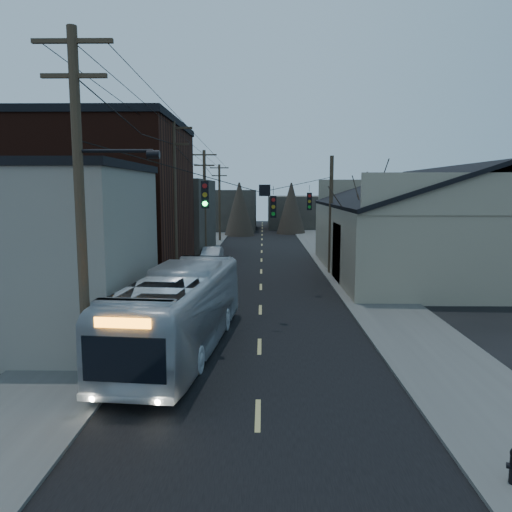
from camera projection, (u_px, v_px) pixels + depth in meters
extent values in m
plane|color=black|center=(257.00, 454.00, 11.67)|extent=(160.00, 160.00, 0.00)
cube|color=black|center=(261.00, 264.00, 41.40)|extent=(9.00, 110.00, 0.02)
cube|color=#474744|center=(183.00, 263.00, 41.48)|extent=(4.00, 110.00, 0.12)
cube|color=#474744|center=(340.00, 263.00, 41.30)|extent=(4.00, 110.00, 0.12)
cube|color=gray|center=(38.00, 255.00, 20.25)|extent=(8.00, 8.00, 7.00)
cube|color=black|center=(100.00, 208.00, 30.96)|extent=(10.00, 12.00, 10.00)
cube|color=#312C27|center=(161.00, 217.00, 47.01)|extent=(9.00, 14.00, 7.00)
cube|color=gray|center=(441.00, 240.00, 35.93)|extent=(16.00, 20.00, 5.00)
cube|color=black|center=(388.00, 187.00, 35.48)|extent=(8.16, 20.60, 2.86)
cube|color=black|center=(501.00, 187.00, 35.37)|extent=(8.16, 20.60, 2.86)
cube|color=#312C27|center=(223.00, 210.00, 75.77)|extent=(10.00, 12.00, 6.00)
cube|color=#312C27|center=(305.00, 212.00, 80.61)|extent=(12.00, 14.00, 5.00)
cone|color=black|center=(366.00, 231.00, 30.92)|extent=(0.40, 0.40, 7.20)
cylinder|color=#382B1E|center=(81.00, 222.00, 14.01)|extent=(0.28, 0.28, 10.50)
cube|color=#382B1E|center=(72.00, 41.00, 13.37)|extent=(2.20, 0.12, 0.12)
cylinder|color=#382B1E|center=(175.00, 209.00, 28.91)|extent=(0.28, 0.28, 10.00)
cube|color=#382B1E|center=(173.00, 128.00, 28.30)|extent=(2.20, 0.12, 0.12)
cylinder|color=#382B1E|center=(205.00, 205.00, 43.81)|extent=(0.28, 0.28, 9.50)
cube|color=#382B1E|center=(204.00, 155.00, 43.23)|extent=(2.20, 0.12, 0.12)
cylinder|color=#382B1E|center=(220.00, 203.00, 58.71)|extent=(0.28, 0.28, 9.00)
cube|color=#382B1E|center=(219.00, 168.00, 58.16)|extent=(2.20, 0.12, 0.12)
cylinder|color=#382B1E|center=(331.00, 216.00, 35.81)|extent=(0.28, 0.28, 8.50)
cube|color=black|center=(205.00, 195.00, 18.34)|extent=(0.28, 0.20, 1.00)
cube|color=black|center=(273.00, 207.00, 22.84)|extent=(0.28, 0.20, 1.00)
cube|color=black|center=(309.00, 201.00, 28.74)|extent=(0.28, 0.20, 1.00)
imported|color=#AFB5BC|center=(180.00, 311.00, 18.84)|extent=(3.83, 11.65, 3.19)
imported|color=#AAADB2|center=(212.00, 256.00, 40.93)|extent=(1.61, 4.32, 1.41)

